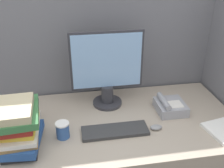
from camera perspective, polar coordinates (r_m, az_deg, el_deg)
The scene contains 8 objects.
cubicle_panel_rear at distance 1.95m, azimuth -1.82°, elevation 2.25°, with size 1.94×0.04×1.80m.
desk at distance 1.89m, azimuth 0.35°, elevation -17.61°, with size 1.54×0.79×0.78m.
monitor at distance 1.69m, azimuth -1.09°, elevation 2.71°, with size 0.47×0.20×0.51m.
keyboard at distance 1.54m, azimuth 0.66°, elevation -10.15°, with size 0.38×0.13×0.02m.
mouse at distance 1.58m, azimuth 9.58°, elevation -9.27°, with size 0.07×0.05×0.03m.
coffee_cup at distance 1.51m, azimuth -10.69°, elevation -9.82°, with size 0.08×0.08×0.10m.
book_stack at distance 1.46m, azimuth -19.96°, elevation -8.54°, with size 0.26×0.33×0.26m.
desk_telephone at distance 1.75m, azimuth 12.48°, elevation -4.75°, with size 0.18×0.19×0.10m.
Camera 1 is at (-0.24, -0.92, 1.72)m, focal length 42.00 mm.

